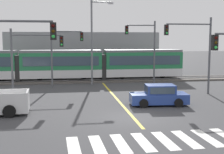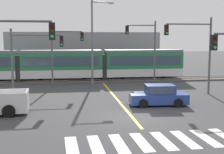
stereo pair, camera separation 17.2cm
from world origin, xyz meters
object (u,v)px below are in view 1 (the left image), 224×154
object	(u,v)px
light_rail_tram	(62,64)
traffic_light_mid_left	(31,52)
sedan_crossing	(159,96)
street_lamp_centre	(94,37)
traffic_light_mid_right	(195,45)
traffic_light_near_left	(9,55)
traffic_light_far_right	(145,44)
traffic_light_far_left	(62,48)

from	to	relation	value
light_rail_tram	traffic_light_mid_left	distance (m)	10.21
light_rail_tram	traffic_light_mid_left	size ratio (longest dim) A/B	4.91
sedan_crossing	street_lamp_centre	world-z (taller)	street_lamp_centre
traffic_light_mid_right	street_lamp_centre	distance (m)	10.93
traffic_light_near_left	traffic_light_mid_left	bearing A→B (deg)	89.50
traffic_light_far_right	light_rail_tram	bearing A→B (deg)	155.48
light_rail_tram	traffic_light_near_left	bearing A→B (deg)	-97.26
traffic_light_far_left	traffic_light_mid_right	xyz separation A→B (m)	(11.45, -5.74, 0.43)
traffic_light_mid_left	traffic_light_mid_right	distance (m)	14.01
traffic_light_far_left	traffic_light_near_left	size ratio (longest dim) A/B	0.98
traffic_light_far_right	street_lamp_centre	distance (m)	5.47
sedan_crossing	traffic_light_mid_right	xyz separation A→B (m)	(4.43, 3.92, 3.69)
light_rail_tram	traffic_light_far_right	world-z (taller)	traffic_light_far_right
sedan_crossing	traffic_light_near_left	bearing A→B (deg)	-150.88
traffic_light_far_left	street_lamp_centre	world-z (taller)	street_lamp_centre
street_lamp_centre	sedan_crossing	bearing A→B (deg)	-71.51
traffic_light_far_right	traffic_light_near_left	world-z (taller)	traffic_light_far_right
traffic_light_far_left	traffic_light_mid_right	bearing A→B (deg)	-26.62
traffic_light_mid_right	light_rail_tram	bearing A→B (deg)	138.86
light_rail_tram	traffic_light_mid_right	bearing A→B (deg)	-41.14
traffic_light_far_right	traffic_light_mid_right	size ratio (longest dim) A/B	1.00
traffic_light_near_left	street_lamp_centre	xyz separation A→B (m)	(5.92, 16.54, 0.98)
traffic_light_mid_left	traffic_light_far_left	bearing A→B (deg)	64.69
light_rail_tram	traffic_light_mid_right	size ratio (longest dim) A/B	4.16
street_lamp_centre	light_rail_tram	bearing A→B (deg)	139.92
traffic_light_far_right	traffic_light_near_left	xyz separation A→B (m)	(-11.23, -15.44, -0.30)
light_rail_tram	sedan_crossing	bearing A→B (deg)	-62.96
sedan_crossing	traffic_light_mid_left	xyz separation A→B (m)	(-9.57, 4.29, 3.07)
traffic_light_mid_right	sedan_crossing	bearing A→B (deg)	-138.44
sedan_crossing	traffic_light_near_left	xyz separation A→B (m)	(-9.65, -5.38, 3.38)
sedan_crossing	street_lamp_centre	distance (m)	12.55
traffic_light_far_right	traffic_light_mid_left	world-z (taller)	traffic_light_far_right
traffic_light_near_left	traffic_light_mid_right	size ratio (longest dim) A/B	0.91
light_rail_tram	traffic_light_far_right	bearing A→B (deg)	-24.52
sedan_crossing	traffic_light_far_left	distance (m)	12.38
traffic_light_mid_right	street_lamp_centre	size ratio (longest dim) A/B	0.76
traffic_light_mid_left	street_lamp_centre	xyz separation A→B (m)	(5.84, 6.88, 1.29)
traffic_light_far_left	traffic_light_mid_right	world-z (taller)	traffic_light_mid_right
light_rail_tram	traffic_light_mid_left	world-z (taller)	traffic_light_mid_left
traffic_light_far_left	traffic_light_near_left	distance (m)	15.27
traffic_light_far_right	street_lamp_centre	xyz separation A→B (m)	(-5.31, 1.10, 0.68)
traffic_light_mid_left	traffic_light_near_left	size ratio (longest dim) A/B	0.93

